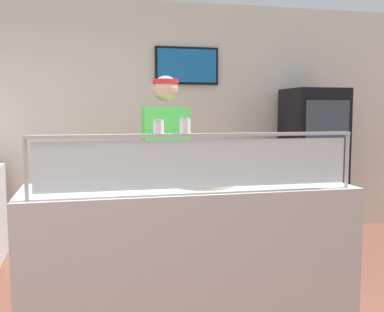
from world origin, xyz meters
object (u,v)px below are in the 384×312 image
pizza_tray (204,183)px  parmesan_shaker (159,128)px  worker_figure (167,166)px  pepper_flake_shaker (185,127)px  drink_fridge (313,164)px  pizza_server (206,181)px

pizza_tray → parmesan_shaker: size_ratio=4.89×
pizza_tray → worker_figure: bearing=101.2°
parmesan_shaker → worker_figure: size_ratio=0.05×
pepper_flake_shaker → drink_fridge: drink_fridge is taller
parmesan_shaker → drink_fridge: drink_fridge is taller
pizza_tray → pizza_server: 0.03m
pizza_server → drink_fridge: bearing=57.1°
pizza_tray → pepper_flake_shaker: bearing=-123.8°
worker_figure → drink_fridge: bearing=28.5°
drink_fridge → worker_figure: bearing=-151.5°
drink_fridge → pepper_flake_shaker: bearing=-133.8°
parmesan_shaker → drink_fridge: 2.98m
pepper_flake_shaker → pizza_tray: bearing=56.2°
worker_figure → drink_fridge: size_ratio=1.02×
worker_figure → drink_fridge: worker_figure is taller
drink_fridge → pizza_tray: bearing=-135.3°
pizza_server → parmesan_shaker: parmesan_shaker is taller
pizza_server → parmesan_shaker: (-0.38, -0.28, 0.38)m
pizza_tray → pepper_flake_shaker: 0.55m
pepper_flake_shaker → worker_figure: bearing=86.4°
parmesan_shaker → pizza_tray: bearing=39.4°
pizza_tray → pizza_server: (0.01, -0.02, 0.02)m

